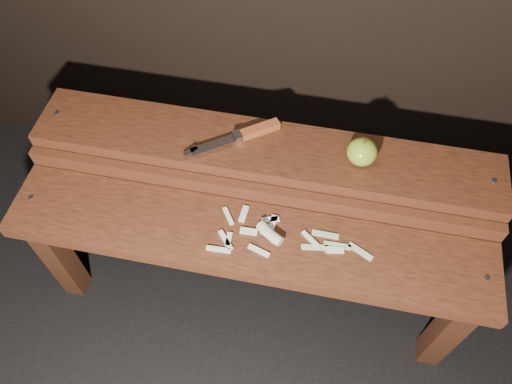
% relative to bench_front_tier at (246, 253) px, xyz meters
% --- Properties ---
extents(ground, '(60.00, 60.00, 0.00)m').
position_rel_bench_front_tier_xyz_m(ground, '(0.00, 0.06, -0.35)').
color(ground, black).
extents(bench_front_tier, '(1.20, 0.20, 0.42)m').
position_rel_bench_front_tier_xyz_m(bench_front_tier, '(0.00, 0.00, 0.00)').
color(bench_front_tier, '#35190D').
rests_on(bench_front_tier, ground).
extents(bench_rear_tier, '(1.20, 0.21, 0.50)m').
position_rel_bench_front_tier_xyz_m(bench_rear_tier, '(0.00, 0.23, 0.06)').
color(bench_rear_tier, '#35190D').
rests_on(bench_rear_tier, ground).
extents(apple, '(0.07, 0.07, 0.08)m').
position_rel_bench_front_tier_xyz_m(apple, '(0.24, 0.23, 0.18)').
color(apple, olive).
rests_on(apple, bench_rear_tier).
extents(knife, '(0.22, 0.16, 0.02)m').
position_rel_bench_front_tier_xyz_m(knife, '(-0.05, 0.25, 0.16)').
color(knife, brown).
rests_on(knife, bench_rear_tier).
extents(apple_scraps, '(0.39, 0.14, 0.03)m').
position_rel_bench_front_tier_xyz_m(apple_scraps, '(0.06, 0.02, 0.08)').
color(apple_scraps, beige).
rests_on(apple_scraps, bench_front_tier).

